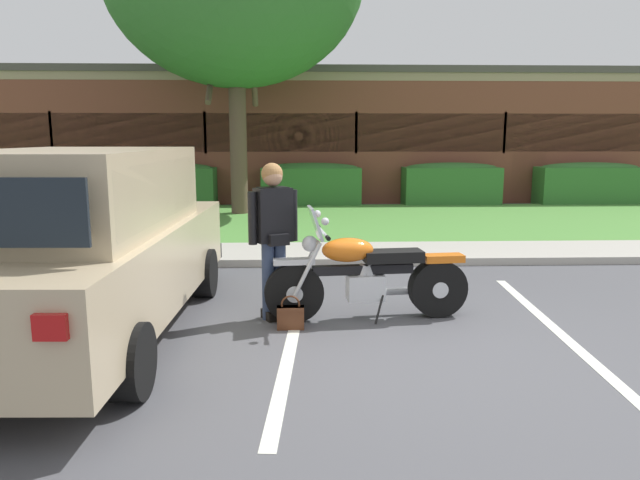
% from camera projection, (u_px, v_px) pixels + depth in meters
% --- Properties ---
extents(ground_plane, '(140.00, 140.00, 0.00)m').
position_uv_depth(ground_plane, '(401.00, 342.00, 5.70)').
color(ground_plane, '#4C4C51').
extents(curb_strip, '(60.00, 0.20, 0.12)m').
position_uv_depth(curb_strip, '(363.00, 261.00, 9.10)').
color(curb_strip, '#ADA89E').
rests_on(curb_strip, ground).
extents(concrete_walk, '(60.00, 1.50, 0.08)m').
position_uv_depth(concrete_walk, '(358.00, 252.00, 9.94)').
color(concrete_walk, '#ADA89E').
rests_on(concrete_walk, ground).
extents(grass_lawn, '(60.00, 6.10, 0.06)m').
position_uv_depth(grass_lawn, '(341.00, 221.00, 13.68)').
color(grass_lawn, '#518E3D').
rests_on(grass_lawn, ground).
extents(stall_stripe_0, '(0.40, 4.40, 0.01)m').
position_uv_depth(stall_stripe_0, '(293.00, 336.00, 5.86)').
color(stall_stripe_0, silver).
rests_on(stall_stripe_0, ground).
extents(stall_stripe_1, '(0.40, 4.40, 0.01)m').
position_uv_depth(stall_stripe_1, '(560.00, 333.00, 5.96)').
color(stall_stripe_1, silver).
rests_on(stall_stripe_1, ground).
extents(motorcycle, '(2.24, 0.82, 1.26)m').
position_uv_depth(motorcycle, '(374.00, 275.00, 6.37)').
color(motorcycle, black).
rests_on(motorcycle, ground).
extents(rider_person, '(0.52, 0.39, 1.70)m').
position_uv_depth(rider_person, '(273.00, 229.00, 6.29)').
color(rider_person, black).
rests_on(rider_person, ground).
extents(handbag, '(0.28, 0.13, 0.36)m').
position_uv_depth(handbag, '(291.00, 315.00, 6.08)').
color(handbag, '#562D19').
rests_on(handbag, ground).
extents(parked_suv_adjacent, '(2.13, 4.90, 1.86)m').
position_uv_depth(parked_suv_adjacent, '(81.00, 243.00, 5.70)').
color(parked_suv_adjacent, tan).
rests_on(parked_suv_adjacent, ground).
extents(hedge_left, '(2.63, 0.90, 1.24)m').
position_uv_depth(hedge_left, '(169.00, 184.00, 16.57)').
color(hedge_left, '#336B2D').
rests_on(hedge_left, ground).
extents(hedge_center_left, '(2.82, 0.90, 1.24)m').
position_uv_depth(hedge_center_left, '(311.00, 183.00, 16.72)').
color(hedge_center_left, '#336B2D').
rests_on(hedge_center_left, ground).
extents(hedge_center_right, '(2.75, 0.90, 1.24)m').
position_uv_depth(hedge_center_right, '(451.00, 183.00, 16.86)').
color(hedge_center_right, '#336B2D').
rests_on(hedge_center_right, ground).
extents(hedge_right, '(2.99, 0.90, 1.24)m').
position_uv_depth(hedge_right, '(589.00, 183.00, 17.00)').
color(hedge_right, '#336B2D').
rests_on(hedge_right, ground).
extents(brick_building, '(25.98, 10.80, 3.99)m').
position_uv_depth(brick_building, '(343.00, 136.00, 22.25)').
color(brick_building, brown).
rests_on(brick_building, ground).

